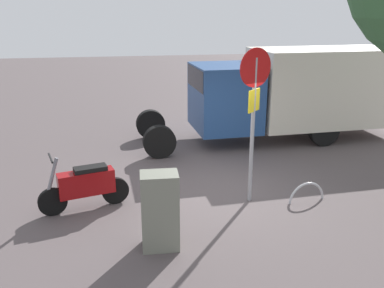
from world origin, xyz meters
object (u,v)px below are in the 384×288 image
Objects in this scene: box_truck_near at (294,89)px; utility_cabinet at (160,211)px; motorcycle at (86,185)px; stop_sign at (254,102)px; bike_rack_hoop at (306,201)px.

box_truck_near reaches higher than utility_cabinet.
motorcycle is 0.56× the size of stop_sign.
motorcycle is 2.09× the size of bike_rack_hoop.
box_truck_near is 7.44m from utility_cabinet.
stop_sign is 2.37× the size of utility_cabinet.
bike_rack_hoop is at bearing 68.44° from box_truck_near.
bike_rack_hoop is at bearing -159.50° from utility_cabinet.
box_truck_near is 4.53× the size of motorcycle.
utility_cabinet reaches higher than bike_rack_hoop.
motorcycle is at bearing -4.29° from stop_sign.
utility_cabinet is at bearing 20.50° from bike_rack_hoop.
bike_rack_hoop is (-4.53, 0.51, -0.52)m from motorcycle.
utility_cabinet is (2.06, 1.46, -1.45)m from stop_sign.
motorcycle is 2.15m from utility_cabinet.
box_truck_near reaches higher than motorcycle.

